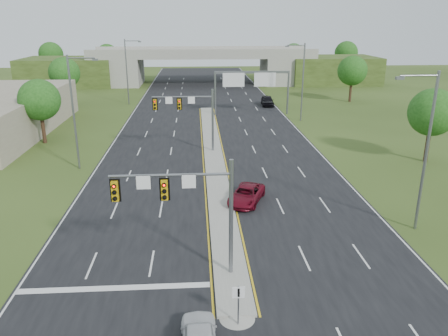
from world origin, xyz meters
TOP-DOWN VIEW (x-y plane):
  - ground at (0.00, 0.00)m, footprint 240.00×240.00m
  - road at (0.00, 35.00)m, footprint 24.00×160.00m
  - median at (0.00, 23.00)m, footprint 2.00×54.00m
  - median_nose at (0.00, -4.00)m, footprint 2.00×2.00m
  - lane_markings at (-0.60, 28.91)m, footprint 23.72×160.00m
  - signal_mast_near at (-2.26, -0.07)m, footprint 6.62×0.60m
  - signal_mast_far at (-2.26, 24.93)m, footprint 6.62×0.60m
  - keep_right_sign at (0.00, -4.53)m, footprint 0.60×0.13m
  - sign_gantry at (6.68, 44.92)m, footprint 11.58×0.44m
  - overpass at (0.00, 80.00)m, footprint 80.00×14.00m
  - lightpole_l_mid at (-13.30, 20.00)m, footprint 2.85×0.25m
  - lightpole_l_far at (-13.30, 55.00)m, footprint 2.85×0.25m
  - lightpole_r_near at (13.30, 5.00)m, footprint 2.85×0.25m
  - lightpole_r_far at (13.30, 40.00)m, footprint 2.85×0.25m
  - tree_l_near at (-20.00, 30.00)m, footprint 4.80×4.80m
  - tree_l_mid at (-24.00, 55.00)m, footprint 5.20×5.20m
  - tree_r_near at (22.00, 20.00)m, footprint 4.80×4.80m
  - tree_r_mid at (26.00, 55.00)m, footprint 5.20×5.20m
  - tree_back_a at (-38.00, 94.00)m, footprint 6.00×6.00m
  - tree_back_b at (-24.00, 94.00)m, footprint 5.60×5.60m
  - tree_back_c at (24.00, 94.00)m, footprint 5.60×5.60m
  - tree_back_d at (38.00, 94.00)m, footprint 6.00×6.00m
  - car_far_a at (2.10, 10.44)m, footprint 3.80×5.20m
  - car_far_c at (10.51, 52.17)m, footprint 2.25×5.04m

SIDE VIEW (x-z plane):
  - ground at x=0.00m, z-range 0.00..0.00m
  - road at x=0.00m, z-range 0.00..0.02m
  - lane_markings at x=-0.60m, z-range 0.02..0.03m
  - median at x=0.00m, z-range 0.02..0.18m
  - median_nose at x=0.00m, z-range 0.02..0.18m
  - car_far_a at x=2.10m, z-range 0.02..1.33m
  - car_far_c at x=10.51m, z-range 0.02..1.70m
  - keep_right_sign at x=0.00m, z-range 0.42..2.62m
  - overpass at x=0.00m, z-range -0.50..7.60m
  - signal_mast_near at x=-2.26m, z-range 1.23..8.23m
  - signal_mast_far at x=-2.26m, z-range 1.23..8.23m
  - tree_l_near at x=-20.00m, z-range 1.38..8.98m
  - tree_r_near at x=22.00m, z-range 1.38..8.98m
  - sign_gantry at x=6.68m, z-range 1.90..8.58m
  - tree_l_mid at x=-24.00m, z-range 1.44..9.57m
  - tree_r_mid at x=26.00m, z-range 1.44..9.57m
  - tree_back_b at x=-24.00m, z-range 1.35..9.67m
  - tree_back_c at x=24.00m, z-range 1.35..9.67m
  - tree_back_a at x=-38.00m, z-range 1.41..10.26m
  - tree_back_d at x=38.00m, z-range 1.41..10.26m
  - lightpole_l_mid at x=-13.30m, z-range 0.60..11.60m
  - lightpole_l_far at x=-13.30m, z-range 0.60..11.60m
  - lightpole_r_near at x=13.30m, z-range 0.60..11.60m
  - lightpole_r_far at x=13.30m, z-range 0.60..11.60m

